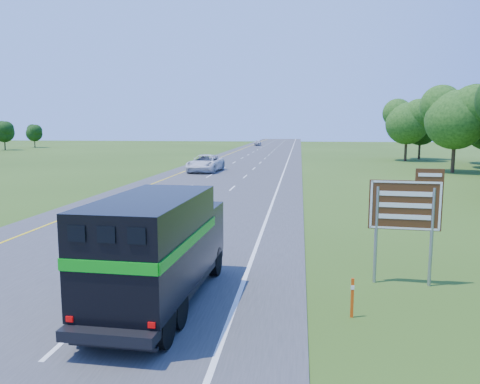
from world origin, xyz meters
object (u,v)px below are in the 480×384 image
at_px(horse_truck, 159,247).
at_px(far_car, 258,143).
at_px(exit_sign, 406,210).
at_px(white_suv, 205,163).

xyz_separation_m(horse_truck, far_car, (-7.14, 109.92, -0.98)).
xyz_separation_m(far_car, exit_sign, (14.31, -107.12, 1.67)).
height_order(horse_truck, white_suv, horse_truck).
height_order(horse_truck, exit_sign, exit_sign).
bearing_deg(white_suv, horse_truck, -76.89).
bearing_deg(white_suv, exit_sign, -65.52).
distance_m(white_suv, exit_sign, 38.27).
xyz_separation_m(white_suv, exit_sign, (13.70, -35.71, 1.45)).
bearing_deg(far_car, horse_truck, -88.87).
distance_m(horse_truck, exit_sign, 7.73).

